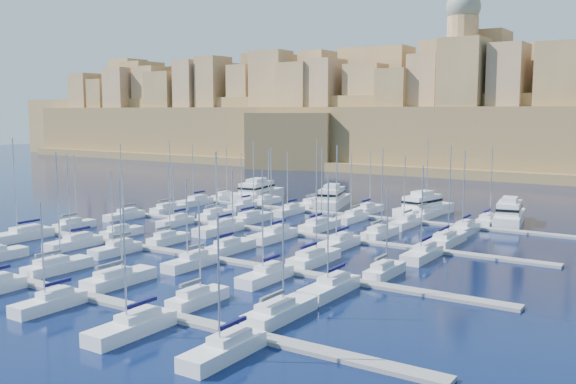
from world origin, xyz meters
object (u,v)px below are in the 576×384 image
Objects in this scene: sailboat_2 at (57,267)px; motor_yacht_a at (258,192)px; sailboat_4 at (197,298)px; motor_yacht_d at (509,214)px; motor_yacht_c at (423,207)px; motor_yacht_b at (332,199)px.

motor_yacht_a is at bearing 104.96° from sailboat_2.
sailboat_2 reaches higher than motor_yacht_a.
motor_yacht_d is (15.07, 70.04, 1.01)m from sailboat_4.
motor_yacht_c is 16.82m from motor_yacht_d.
motor_yacht_d is (58.50, -1.07, 0.00)m from motor_yacht_a.
motor_yacht_a is (-18.81, 70.41, 0.96)m from sailboat_2.
sailboat_2 reaches higher than motor_yacht_d.
motor_yacht_b is at bearing 107.94° from sailboat_4.
sailboat_2 is at bearing 178.36° from sailboat_4.
motor_yacht_c is 1.01× the size of motor_yacht_d.
sailboat_2 is at bearing -91.51° from motor_yacht_b.
sailboat_4 is 73.99m from motor_yacht_b.
motor_yacht_b is 37.86m from motor_yacht_d.
motor_yacht_c is (41.69, -1.01, -0.00)m from motor_yacht_a.
sailboat_2 reaches higher than motor_yacht_b.
sailboat_4 is at bearing -58.58° from motor_yacht_a.
sailboat_4 is at bearing -72.06° from motor_yacht_b.
motor_yacht_b is at bearing 179.48° from motor_yacht_d.
sailboat_4 is 71.65m from motor_yacht_d.
motor_yacht_a is 20.66m from motor_yacht_b.
sailboat_4 is 0.72× the size of motor_yacht_c.
motor_yacht_c is (-1.75, 70.10, 1.01)m from sailboat_4.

